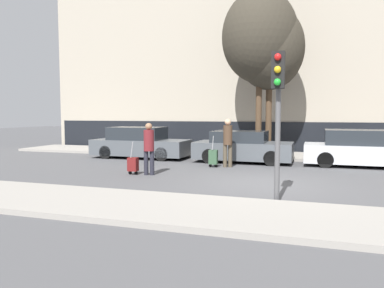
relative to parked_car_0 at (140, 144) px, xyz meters
name	(u,v)px	position (x,y,z in m)	size (l,w,h in m)	color
ground_plane	(265,184)	(6.28, -4.69, -0.66)	(80.00, 80.00, 0.00)	#4C4C4F
sidewalk_near	(242,215)	(6.28, -8.44, -0.60)	(28.00, 2.50, 0.12)	gray
sidewalk_far	(284,156)	(6.28, 2.31, -0.60)	(28.00, 3.00, 0.12)	gray
building_facade	(291,26)	(6.28, 5.60, 6.09)	(28.00, 2.22, 13.55)	#A89E8C
parked_car_0	(140,144)	(0.00, 0.00, 0.00)	(4.40, 1.79, 1.42)	#4C5156
parked_car_1	(243,147)	(4.76, -0.02, -0.04)	(4.03, 1.90, 1.31)	#4C5156
parked_car_2	(359,149)	(9.28, 0.06, 0.00)	(4.14, 1.79, 1.41)	#B7BABF
pedestrian_left	(149,146)	(2.41, -4.29, 0.32)	(0.35, 0.34, 1.73)	#23232D
trolley_left	(133,164)	(1.87, -4.40, -0.32)	(0.34, 0.29, 1.11)	maroon
pedestrian_right	(228,140)	(4.50, -1.71, 0.39)	(0.34, 0.34, 1.84)	#4C4233
trolley_right	(213,157)	(3.99, -1.92, -0.27)	(0.34, 0.29, 1.20)	#335138
traffic_light	(278,96)	(6.81, -7.05, 1.76)	(0.28, 0.47, 3.38)	#515154
parked_bicycle	(227,145)	(3.56, 2.28, -0.17)	(1.77, 0.06, 0.96)	black
bare_tree_near_crossing	(270,49)	(5.58, 2.11, 4.35)	(3.13, 3.13, 6.83)	#4C3826
bare_tree_down_street	(260,37)	(5.15, 1.91, 4.85)	(3.45, 3.45, 7.52)	#4C3826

